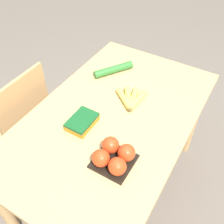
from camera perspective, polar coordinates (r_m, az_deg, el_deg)
The scene contains 7 objects.
ground_plane at distance 2.04m, azimuth -0.00°, elevation -15.69°, with size 12.00×12.00×0.00m, color #665B51.
dining_table at distance 1.51m, azimuth -0.00°, elevation -3.63°, with size 1.34×0.82×0.75m.
chair at distance 1.87m, azimuth -19.63°, elevation -2.63°, with size 0.42×0.40×0.91m.
banana_bunch at distance 1.51m, azimuth 4.08°, elevation 2.79°, with size 0.19×0.18×0.03m.
tomato_pack at distance 1.21m, azimuth 0.40°, elevation -9.58°, with size 0.18×0.18×0.09m.
carrot_bag at distance 1.38m, azimuth -6.54°, elevation -2.01°, with size 0.17×0.12×0.05m.
cucumber_near at distance 1.72m, azimuth 0.32°, elevation 9.21°, with size 0.25×0.19×0.05m.
Camera 1 is at (-0.86, -0.51, 1.78)m, focal length 42.00 mm.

